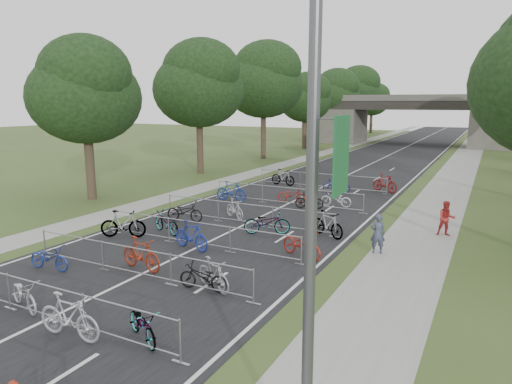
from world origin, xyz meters
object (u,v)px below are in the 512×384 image
lamppost (313,217)px  pedestrian_a (378,234)px  pedestrian_b (446,219)px  overpass_bridge (413,120)px

lamppost → pedestrian_a: size_ratio=5.07×
pedestrian_a → pedestrian_b: pedestrian_a is taller
overpass_bridge → pedestrian_b: bearing=-79.3°
lamppost → pedestrian_b: (0.65, 15.52, -3.49)m
overpass_bridge → pedestrian_b: overpass_bridge is taller
lamppost → pedestrian_b: lamppost is taller
pedestrian_a → pedestrian_b: size_ratio=1.02×
overpass_bridge → pedestrian_b: size_ratio=19.52×
overpass_bridge → lamppost: (8.33, -63.00, 0.75)m
pedestrian_b → pedestrian_a: bearing=-136.6°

